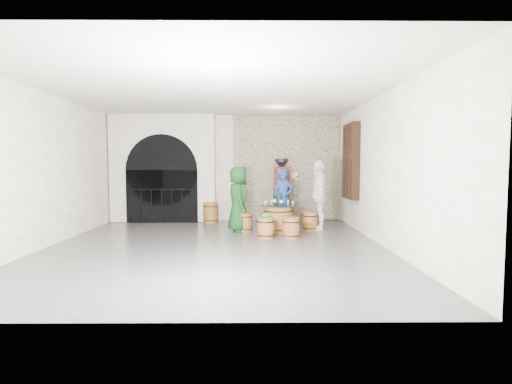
{
  "coord_description": "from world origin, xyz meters",
  "views": [
    {
      "loc": [
        0.77,
        -8.23,
        1.72
      ],
      "look_at": [
        0.85,
        1.38,
        1.05
      ],
      "focal_mm": 28.0,
      "sensor_mm": 36.0,
      "label": 1
    }
  ],
  "objects_px": {
    "barrel_stool_right": "(310,221)",
    "barrel_stool_near_right": "(291,228)",
    "barrel_stool_far": "(282,218)",
    "person_green": "(238,199)",
    "wine_bottle_right": "(281,199)",
    "wine_bottle_left": "(275,200)",
    "corking_press": "(281,185)",
    "person_white": "(319,195)",
    "wine_bottle_center": "(281,200)",
    "barrel_table": "(278,219)",
    "side_barrel": "(211,213)",
    "barrel_stool_left": "(244,222)",
    "person_blue": "(283,198)",
    "barrel_stool_near_left": "(266,228)"
  },
  "relations": [
    {
      "from": "barrel_stool_near_right",
      "to": "person_green",
      "type": "relative_size",
      "value": 0.29
    },
    {
      "from": "barrel_stool_near_right",
      "to": "person_blue",
      "type": "xyz_separation_m",
      "value": [
        -0.04,
        1.86,
        0.54
      ]
    },
    {
      "from": "wine_bottle_left",
      "to": "barrel_stool_left",
      "type": "bearing_deg",
      "value": 174.59
    },
    {
      "from": "barrel_stool_near_right",
      "to": "barrel_stool_near_left",
      "type": "distance_m",
      "value": 0.59
    },
    {
      "from": "person_green",
      "to": "person_white",
      "type": "distance_m",
      "value": 2.11
    },
    {
      "from": "barrel_stool_near_right",
      "to": "wine_bottle_right",
      "type": "bearing_deg",
      "value": 99.16
    },
    {
      "from": "wine_bottle_right",
      "to": "wine_bottle_left",
      "type": "bearing_deg",
      "value": -137.89
    },
    {
      "from": "wine_bottle_right",
      "to": "side_barrel",
      "type": "distance_m",
      "value": 2.47
    },
    {
      "from": "barrel_table",
      "to": "person_green",
      "type": "xyz_separation_m",
      "value": [
        -1.02,
        0.1,
        0.49
      ]
    },
    {
      "from": "corking_press",
      "to": "wine_bottle_right",
      "type": "bearing_deg",
      "value": -89.84
    },
    {
      "from": "barrel_stool_far",
      "to": "side_barrel",
      "type": "bearing_deg",
      "value": 160.37
    },
    {
      "from": "side_barrel",
      "to": "barrel_stool_far",
      "type": "bearing_deg",
      "value": -19.63
    },
    {
      "from": "wine_bottle_right",
      "to": "person_blue",
      "type": "bearing_deg",
      "value": 82.08
    },
    {
      "from": "wine_bottle_left",
      "to": "person_blue",
      "type": "bearing_deg",
      "value": 73.86
    },
    {
      "from": "barrel_stool_near_left",
      "to": "person_white",
      "type": "xyz_separation_m",
      "value": [
        1.42,
        1.09,
        0.67
      ]
    },
    {
      "from": "barrel_stool_near_right",
      "to": "person_white",
      "type": "height_order",
      "value": "person_white"
    },
    {
      "from": "wine_bottle_left",
      "to": "side_barrel",
      "type": "height_order",
      "value": "wine_bottle_left"
    },
    {
      "from": "barrel_stool_left",
      "to": "side_barrel",
      "type": "bearing_deg",
      "value": 124.02
    },
    {
      "from": "barrel_stool_near_left",
      "to": "person_white",
      "type": "relative_size",
      "value": 0.27
    },
    {
      "from": "wine_bottle_right",
      "to": "corking_press",
      "type": "xyz_separation_m",
      "value": [
        0.12,
        1.59,
        0.27
      ]
    },
    {
      "from": "barrel_table",
      "to": "corking_press",
      "type": "relative_size",
      "value": 0.48
    },
    {
      "from": "barrel_stool_far",
      "to": "person_blue",
      "type": "xyz_separation_m",
      "value": [
        0.03,
        0.18,
        0.54
      ]
    },
    {
      "from": "barrel_stool_far",
      "to": "barrel_stool_left",
      "type": "bearing_deg",
      "value": -143.3
    },
    {
      "from": "barrel_stool_far",
      "to": "barrel_stool_near_right",
      "type": "bearing_deg",
      "value": -87.41
    },
    {
      "from": "barrel_table",
      "to": "corking_press",
      "type": "bearing_deg",
      "value": 83.43
    },
    {
      "from": "barrel_stool_far",
      "to": "wine_bottle_center",
      "type": "height_order",
      "value": "wine_bottle_center"
    },
    {
      "from": "barrel_stool_near_left",
      "to": "wine_bottle_left",
      "type": "bearing_deg",
      "value": 72.61
    },
    {
      "from": "barrel_stool_near_right",
      "to": "barrel_stool_near_left",
      "type": "xyz_separation_m",
      "value": [
        -0.59,
        0.04,
        0.0
      ]
    },
    {
      "from": "person_white",
      "to": "corking_press",
      "type": "xyz_separation_m",
      "value": [
        -0.88,
        1.47,
        0.18
      ]
    },
    {
      "from": "barrel_table",
      "to": "barrel_stool_near_right",
      "type": "relative_size",
      "value": 1.85
    },
    {
      "from": "barrel_stool_right",
      "to": "wine_bottle_right",
      "type": "relative_size",
      "value": 1.49
    },
    {
      "from": "wine_bottle_left",
      "to": "wine_bottle_center",
      "type": "distance_m",
      "value": 0.2
    },
    {
      "from": "barrel_stool_near_left",
      "to": "person_blue",
      "type": "relative_size",
      "value": 0.31
    },
    {
      "from": "barrel_table",
      "to": "wine_bottle_right",
      "type": "bearing_deg",
      "value": 64.01
    },
    {
      "from": "wine_bottle_right",
      "to": "corking_press",
      "type": "height_order",
      "value": "corking_press"
    },
    {
      "from": "barrel_stool_far",
      "to": "barrel_stool_right",
      "type": "bearing_deg",
      "value": -43.04
    },
    {
      "from": "barrel_stool_near_left",
      "to": "corking_press",
      "type": "distance_m",
      "value": 2.75
    },
    {
      "from": "corking_press",
      "to": "person_white",
      "type": "bearing_deg",
      "value": -54.71
    },
    {
      "from": "wine_bottle_left",
      "to": "corking_press",
      "type": "height_order",
      "value": "corking_press"
    },
    {
      "from": "barrel_stool_near_right",
      "to": "wine_bottle_center",
      "type": "relative_size",
      "value": 1.49
    },
    {
      "from": "barrel_stool_right",
      "to": "side_barrel",
      "type": "relative_size",
      "value": 0.79
    },
    {
      "from": "barrel_stool_far",
      "to": "person_green",
      "type": "xyz_separation_m",
      "value": [
        -1.18,
        -0.76,
        0.59
      ]
    },
    {
      "from": "barrel_table",
      "to": "corking_press",
      "type": "height_order",
      "value": "corking_press"
    },
    {
      "from": "barrel_stool_right",
      "to": "person_white",
      "type": "height_order",
      "value": "person_white"
    },
    {
      "from": "barrel_stool_near_right",
      "to": "barrel_stool_far",
      "type": "bearing_deg",
      "value": 92.59
    },
    {
      "from": "person_white",
      "to": "person_blue",
      "type": "bearing_deg",
      "value": -123.66
    },
    {
      "from": "barrel_stool_far",
      "to": "barrel_stool_near_left",
      "type": "bearing_deg",
      "value": -107.27
    },
    {
      "from": "barrel_stool_far",
      "to": "person_blue",
      "type": "height_order",
      "value": "person_blue"
    },
    {
      "from": "barrel_stool_right",
      "to": "barrel_stool_near_right",
      "type": "bearing_deg",
      "value": -119.35
    },
    {
      "from": "person_green",
      "to": "wine_bottle_left",
      "type": "height_order",
      "value": "person_green"
    }
  ]
}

